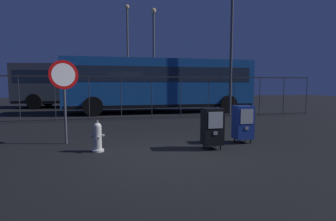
% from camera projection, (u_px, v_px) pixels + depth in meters
% --- Properties ---
extents(ground_plane, '(60.00, 60.00, 0.00)m').
position_uv_depth(ground_plane, '(167.00, 156.00, 5.90)').
color(ground_plane, black).
extents(fire_hydrant, '(0.33, 0.32, 0.75)m').
position_uv_depth(fire_hydrant, '(98.00, 137.00, 6.22)').
color(fire_hydrant, silver).
rests_on(fire_hydrant, ground_plane).
extents(newspaper_box_primary, '(0.48, 0.42, 1.02)m').
position_uv_depth(newspaper_box_primary, '(243.00, 122.00, 7.16)').
color(newspaper_box_primary, black).
rests_on(newspaper_box_primary, ground_plane).
extents(newspaper_box_secondary, '(0.48, 0.42, 1.02)m').
position_uv_depth(newspaper_box_secondary, '(212.00, 126.00, 6.45)').
color(newspaper_box_secondary, black).
rests_on(newspaper_box_secondary, ground_plane).
extents(stop_sign, '(0.71, 0.31, 2.23)m').
position_uv_depth(stop_sign, '(64.00, 84.00, 6.90)').
color(stop_sign, '#4C4F54').
rests_on(stop_sign, ground_plane).
extents(fence_barrier, '(18.03, 0.04, 2.00)m').
position_uv_depth(fence_barrier, '(137.00, 97.00, 11.88)').
color(fence_barrier, '#2D2D33').
rests_on(fence_barrier, ground_plane).
extents(bus_near, '(10.53, 2.87, 3.00)m').
position_uv_depth(bus_near, '(160.00, 83.00, 15.10)').
color(bus_near, '#19519E').
rests_on(bus_near, ground_plane).
extents(bus_far, '(10.74, 3.87, 3.00)m').
position_uv_depth(bus_far, '(95.00, 83.00, 18.61)').
color(bus_far, '#4C5156').
rests_on(bus_far, ground_plane).
extents(street_light_near_left, '(0.32, 0.32, 7.28)m').
position_uv_depth(street_light_near_left, '(128.00, 48.00, 18.93)').
color(street_light_near_left, '#4C4F54').
rests_on(street_light_near_left, ground_plane).
extents(street_light_near_right, '(0.32, 0.32, 8.48)m').
position_uv_depth(street_light_near_right, '(232.00, 22.00, 13.63)').
color(street_light_near_right, '#4C4F54').
rests_on(street_light_near_right, ground_plane).
extents(street_light_far_right, '(0.32, 0.32, 6.28)m').
position_uv_depth(street_light_far_right, '(154.00, 51.00, 16.33)').
color(street_light_far_right, '#4C4F54').
rests_on(street_light_far_right, ground_plane).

